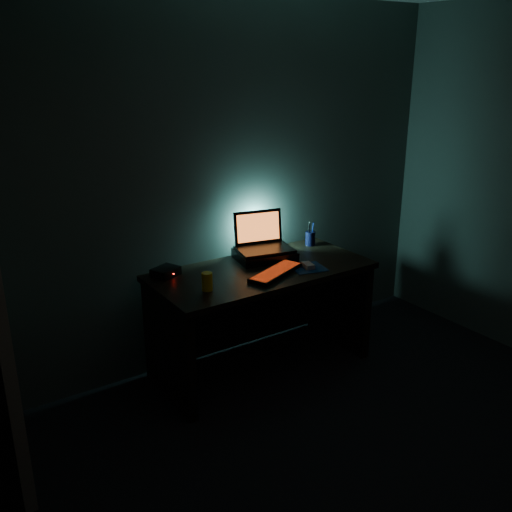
{
  "coord_description": "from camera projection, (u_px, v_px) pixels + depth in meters",
  "views": [
    {
      "loc": [
        -2.03,
        -1.35,
        2.1
      ],
      "look_at": [
        -0.08,
        1.57,
        0.87
      ],
      "focal_mm": 40.0,
      "sensor_mm": 36.0,
      "label": 1
    }
  ],
  "objects": [
    {
      "name": "riser",
      "position": [
        265.0,
        254.0,
        4.03
      ],
      "size": [
        0.45,
        0.38,
        0.06
      ],
      "primitive_type": "cube",
      "rotation": [
        0.0,
        0.0,
        -0.21
      ],
      "color": "black",
      "rests_on": "desk"
    },
    {
      "name": "juice_glass",
      "position": [
        207.0,
        282.0,
        3.47
      ],
      "size": [
        0.09,
        0.09,
        0.11
      ],
      "primitive_type": "cylinder",
      "rotation": [
        0.0,
        0.0,
        0.4
      ],
      "color": "yellow",
      "rests_on": "desk"
    },
    {
      "name": "mouse",
      "position": [
        308.0,
        266.0,
        3.85
      ],
      "size": [
        0.08,
        0.11,
        0.03
      ],
      "primitive_type": "cube",
      "rotation": [
        0.0,
        0.0,
        -0.22
      ],
      "color": "gray",
      "rests_on": "mousepad"
    },
    {
      "name": "desk",
      "position": [
        257.0,
        301.0,
        3.97
      ],
      "size": [
        1.5,
        0.7,
        0.75
      ],
      "color": "black",
      "rests_on": "ground"
    },
    {
      "name": "laptop",
      "position": [
        262.0,
        240.0,
        4.04
      ],
      "size": [
        0.43,
        0.35,
        0.26
      ],
      "rotation": [
        0.0,
        0.0,
        -0.21
      ],
      "color": "black",
      "rests_on": "riser"
    },
    {
      "name": "router",
      "position": [
        166.0,
        272.0,
        3.71
      ],
      "size": [
        0.2,
        0.19,
        0.05
      ],
      "rotation": [
        0.0,
        0.0,
        0.4
      ],
      "color": "black",
      "rests_on": "desk"
    },
    {
      "name": "keyboard",
      "position": [
        276.0,
        272.0,
        3.74
      ],
      "size": [
        0.47,
        0.31,
        0.03
      ],
      "rotation": [
        0.0,
        0.0,
        0.39
      ],
      "color": "black",
      "rests_on": "desk"
    },
    {
      "name": "room",
      "position": [
        478.0,
        270.0,
        2.4
      ],
      "size": [
        3.5,
        4.0,
        2.5
      ],
      "color": "black",
      "rests_on": "ground"
    },
    {
      "name": "mousepad",
      "position": [
        308.0,
        268.0,
        3.85
      ],
      "size": [
        0.26,
        0.24,
        0.0
      ],
      "primitive_type": "cube",
      "rotation": [
        0.0,
        0.0,
        -0.22
      ],
      "color": "navy",
      "rests_on": "desk"
    },
    {
      "name": "pen_cup",
      "position": [
        310.0,
        238.0,
        4.31
      ],
      "size": [
        0.08,
        0.08,
        0.11
      ],
      "primitive_type": "cylinder",
      "rotation": [
        0.0,
        0.0,
        0.01
      ],
      "color": "black",
      "rests_on": "desk"
    }
  ]
}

